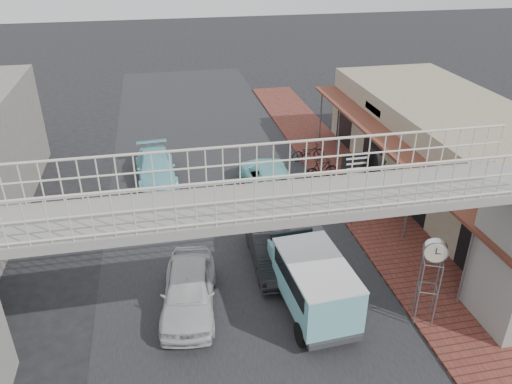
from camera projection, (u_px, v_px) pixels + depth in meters
name	position (u px, v px, depth m)	size (l,w,h in m)	color
ground	(240.00, 275.00, 18.15)	(120.00, 120.00, 0.00)	black
road_strip	(240.00, 275.00, 18.15)	(10.00, 60.00, 0.01)	black
sidewalk	(374.00, 215.00, 21.87)	(3.00, 40.00, 0.10)	brown
shophouse_row	(462.00, 156.00, 22.61)	(7.20, 18.00, 4.00)	gray
footbridge	(264.00, 269.00, 13.20)	(16.40, 2.40, 6.34)	gray
white_hatchback	(189.00, 290.00, 16.26)	(1.71, 4.25, 1.45)	silver
dark_sedan	(271.00, 248.00, 18.45)	(1.43, 4.11, 1.35)	black
angkot_curb	(268.00, 177.00, 23.77)	(2.22, 4.82, 1.34)	#79D0D2
angkot_far	(156.00, 168.00, 24.71)	(1.85, 4.56, 1.32)	#7ED0DC
angkot_van	(313.00, 278.00, 15.88)	(2.15, 4.28, 2.04)	black
motorcycle_near	(308.00, 152.00, 26.66)	(0.64, 1.82, 0.96)	black
motorcycle_far	(321.00, 169.00, 24.69)	(0.48, 1.71, 1.03)	black
street_clock	(435.00, 255.00, 14.81)	(0.77, 0.75, 2.99)	#59595B
arrow_sign	(377.00, 163.00, 19.97)	(1.95, 1.22, 3.38)	#59595B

